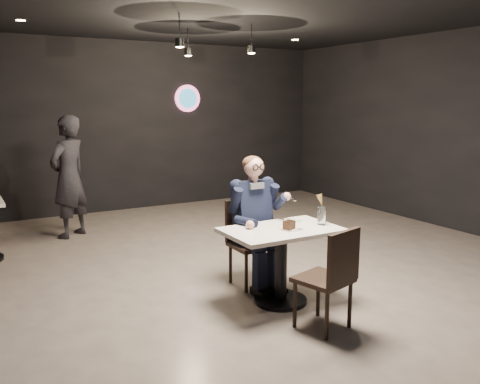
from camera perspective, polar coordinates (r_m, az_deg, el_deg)
floor at (r=5.78m, az=5.29°, el=-9.69°), size 9.00×9.00×0.00m
wall_sign at (r=9.74m, az=-5.93°, el=10.41°), size 0.50×0.06×0.50m
pendant_lights at (r=7.22m, az=-3.86°, el=17.51°), size 1.40×1.20×0.36m
main_table at (r=5.03m, az=4.61°, el=-8.25°), size 1.10×0.70×0.75m
chair_far at (r=5.44m, az=1.36°, el=-5.82°), size 0.42×0.46×0.92m
chair_near at (r=4.51m, az=9.32°, el=-9.42°), size 0.53×0.55×0.92m
seated_man at (r=5.38m, az=1.37°, el=-3.16°), size 0.60×0.80×1.44m
dessert_plate at (r=4.92m, az=5.75°, el=-4.05°), size 0.23×0.23×0.01m
cake_slice at (r=4.85m, az=5.53°, el=-3.74°), size 0.12×0.11×0.07m
mint_leaf at (r=4.85m, az=6.68°, el=-3.22°), size 0.07×0.04×0.01m
sundae_glass at (r=5.10m, az=9.14°, el=-2.67°), size 0.08×0.08×0.18m
wafer_cone at (r=5.09m, az=9.04°, el=-0.92°), size 0.07×0.07×0.12m
passerby at (r=7.70m, az=-18.68°, el=1.63°), size 0.77×0.72×1.76m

